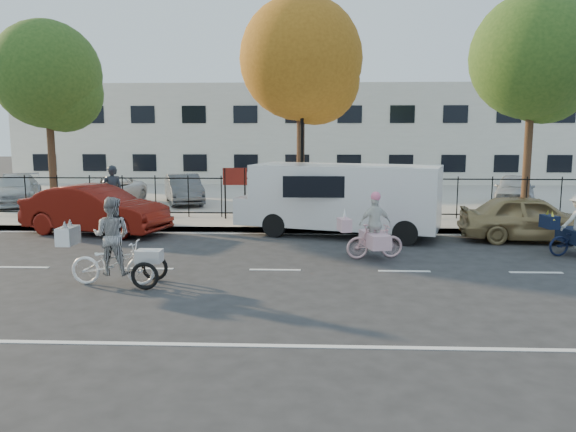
{
  "coord_description": "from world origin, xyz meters",
  "views": [
    {
      "loc": [
        0.84,
        -12.75,
        3.19
      ],
      "look_at": [
        0.25,
        1.2,
        1.1
      ],
      "focal_mm": 35.0,
      "sensor_mm": 36.0,
      "label": 1
    }
  ],
  "objects_px": {
    "lot_car_c": "(184,189)",
    "gold_sedan": "(531,218)",
    "lot_car_a": "(16,190)",
    "white_van": "(342,197)",
    "lot_car_b": "(107,191)",
    "red_sedan": "(96,210)",
    "zebra_trike": "(113,251)",
    "pedestrian": "(112,192)",
    "lot_car_d": "(514,190)",
    "unicorn_bike": "(374,234)",
    "lamppost": "(302,134)"
  },
  "relations": [
    {
      "from": "lamppost",
      "to": "unicorn_bike",
      "type": "distance_m",
      "value": 6.31
    },
    {
      "from": "white_van",
      "to": "pedestrian",
      "type": "height_order",
      "value": "white_van"
    },
    {
      "from": "zebra_trike",
      "to": "lot_car_d",
      "type": "xyz_separation_m",
      "value": [
        12.66,
        12.41,
        0.09
      ]
    },
    {
      "from": "lamppost",
      "to": "zebra_trike",
      "type": "distance_m",
      "value": 9.35
    },
    {
      "from": "white_van",
      "to": "lot_car_c",
      "type": "xyz_separation_m",
      "value": [
        -6.4,
        6.47,
        -0.44
      ]
    },
    {
      "from": "lamppost",
      "to": "unicorn_bike",
      "type": "relative_size",
      "value": 2.49
    },
    {
      "from": "lot_car_c",
      "to": "lot_car_d",
      "type": "height_order",
      "value": "lot_car_d"
    },
    {
      "from": "unicorn_bike",
      "to": "gold_sedan",
      "type": "xyz_separation_m",
      "value": [
        4.86,
        2.48,
        0.05
      ]
    },
    {
      "from": "red_sedan",
      "to": "lot_car_b",
      "type": "xyz_separation_m",
      "value": [
        -1.81,
        5.89,
        -0.03
      ]
    },
    {
      "from": "lot_car_d",
      "to": "lot_car_b",
      "type": "bearing_deg",
      "value": -157.61
    },
    {
      "from": "pedestrian",
      "to": "unicorn_bike",
      "type": "bearing_deg",
      "value": 124.94
    },
    {
      "from": "lot_car_c",
      "to": "gold_sedan",
      "type": "bearing_deg",
      "value": -50.49
    },
    {
      "from": "zebra_trike",
      "to": "unicorn_bike",
      "type": "height_order",
      "value": "zebra_trike"
    },
    {
      "from": "lamppost",
      "to": "pedestrian",
      "type": "xyz_separation_m",
      "value": [
        -6.65,
        -0.22,
        -2.01
      ]
    },
    {
      "from": "lot_car_a",
      "to": "zebra_trike",
      "type": "bearing_deg",
      "value": -75.28
    },
    {
      "from": "white_van",
      "to": "gold_sedan",
      "type": "bearing_deg",
      "value": 9.71
    },
    {
      "from": "white_van",
      "to": "red_sedan",
      "type": "relative_size",
      "value": 1.42
    },
    {
      "from": "gold_sedan",
      "to": "pedestrian",
      "type": "distance_m",
      "value": 13.73
    },
    {
      "from": "zebra_trike",
      "to": "lot_car_d",
      "type": "bearing_deg",
      "value": -44.7
    },
    {
      "from": "lot_car_a",
      "to": "white_van",
      "type": "bearing_deg",
      "value": -44.23
    },
    {
      "from": "lot_car_b",
      "to": "lot_car_c",
      "type": "xyz_separation_m",
      "value": [
        3.15,
        0.58,
        0.04
      ]
    },
    {
      "from": "lot_car_b",
      "to": "lot_car_c",
      "type": "height_order",
      "value": "lot_car_c"
    },
    {
      "from": "red_sedan",
      "to": "gold_sedan",
      "type": "relative_size",
      "value": 1.15
    },
    {
      "from": "lot_car_c",
      "to": "lot_car_d",
      "type": "relative_size",
      "value": 0.98
    },
    {
      "from": "zebra_trike",
      "to": "red_sedan",
      "type": "distance_m",
      "value": 6.47
    },
    {
      "from": "lot_car_a",
      "to": "lot_car_b",
      "type": "xyz_separation_m",
      "value": [
        3.9,
        0.02,
        -0.04
      ]
    },
    {
      "from": "lamppost",
      "to": "zebra_trike",
      "type": "bearing_deg",
      "value": -114.98
    },
    {
      "from": "unicorn_bike",
      "to": "lot_car_d",
      "type": "distance_m",
      "value": 11.91
    },
    {
      "from": "lot_car_b",
      "to": "lot_car_c",
      "type": "relative_size",
      "value": 1.11
    },
    {
      "from": "lot_car_d",
      "to": "lamppost",
      "type": "bearing_deg",
      "value": -134.21
    },
    {
      "from": "red_sedan",
      "to": "lot_car_d",
      "type": "distance_m",
      "value": 16.64
    },
    {
      "from": "white_van",
      "to": "pedestrian",
      "type": "distance_m",
      "value": 8.19
    },
    {
      "from": "white_van",
      "to": "lot_car_d",
      "type": "bearing_deg",
      "value": 57.67
    },
    {
      "from": "pedestrian",
      "to": "white_van",
      "type": "bearing_deg",
      "value": 141.74
    },
    {
      "from": "zebra_trike",
      "to": "red_sedan",
      "type": "bearing_deg",
      "value": 25.04
    },
    {
      "from": "zebra_trike",
      "to": "unicorn_bike",
      "type": "bearing_deg",
      "value": -63.79
    },
    {
      "from": "white_van",
      "to": "lot_car_d",
      "type": "height_order",
      "value": "white_van"
    },
    {
      "from": "gold_sedan",
      "to": "lot_car_d",
      "type": "xyz_separation_m",
      "value": [
        2.06,
        7.22,
        0.12
      ]
    },
    {
      "from": "lot_car_b",
      "to": "red_sedan",
      "type": "bearing_deg",
      "value": -64.01
    },
    {
      "from": "unicorn_bike",
      "to": "lot_car_b",
      "type": "relative_size",
      "value": 0.41
    },
    {
      "from": "gold_sedan",
      "to": "lot_car_a",
      "type": "xyz_separation_m",
      "value": [
        -18.96,
        6.57,
        0.08
      ]
    },
    {
      "from": "lamppost",
      "to": "lot_car_d",
      "type": "bearing_deg",
      "value": 25.5
    },
    {
      "from": "unicorn_bike",
      "to": "lot_car_c",
      "type": "relative_size",
      "value": 0.46
    },
    {
      "from": "unicorn_bike",
      "to": "red_sedan",
      "type": "bearing_deg",
      "value": 56.69
    },
    {
      "from": "white_van",
      "to": "gold_sedan",
      "type": "height_order",
      "value": "white_van"
    },
    {
      "from": "red_sedan",
      "to": "lot_car_d",
      "type": "bearing_deg",
      "value": -51.46
    },
    {
      "from": "unicorn_bike",
      "to": "pedestrian",
      "type": "distance_m",
      "value": 10.07
    },
    {
      "from": "zebra_trike",
      "to": "unicorn_bike",
      "type": "xyz_separation_m",
      "value": [
        5.74,
        2.72,
        -0.09
      ]
    },
    {
      "from": "pedestrian",
      "to": "lot_car_d",
      "type": "bearing_deg",
      "value": 172.43
    },
    {
      "from": "gold_sedan",
      "to": "pedestrian",
      "type": "relative_size",
      "value": 2.13
    }
  ]
}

